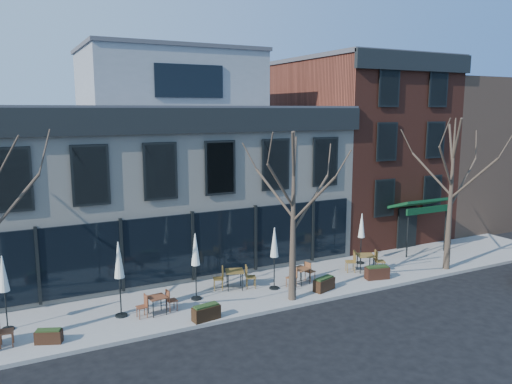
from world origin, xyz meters
name	(u,v)px	position (x,y,z in m)	size (l,w,h in m)	color
ground	(193,285)	(0.00, 0.00, 0.00)	(120.00, 120.00, 0.00)	black
sidewalk_front	(277,287)	(3.25, -2.15, 0.07)	(33.50, 4.70, 0.15)	gray
corner_building	(160,172)	(0.07, 5.07, 4.72)	(18.39, 10.39, 11.10)	beige
red_brick_building	(355,147)	(13.00, 4.98, 5.64)	(8.20, 11.78, 11.18)	#602B1D
bg_building	(451,150)	(23.00, 6.00, 5.00)	(12.00, 12.00, 10.00)	#8C664C
tree_mid	(294,214)	(3.01, -3.90, 3.79)	(3.50, 3.55, 7.04)	#382B21
tree_right	(451,192)	(12.01, -3.90, 4.02)	(3.72, 3.77, 7.48)	#382B21
cafe_set_1	(157,303)	(-2.49, -2.83, 0.60)	(1.69, 0.73, 0.87)	brown
cafe_set_3	(235,277)	(1.36, -1.67, 0.68)	(1.99, 1.08, 1.02)	brown
cafe_set_4	(301,274)	(4.32, -2.47, 0.62)	(1.77, 0.90, 0.91)	brown
cafe_set_5	(365,261)	(8.07, -2.41, 0.68)	(1.99, 1.26, 1.04)	brown
umbrella_0	(3,278)	(-7.72, -1.75, 2.11)	(0.44, 0.44, 2.78)	black
umbrella_1	(119,264)	(-3.79, -2.41, 2.24)	(0.47, 0.47, 2.96)	black
umbrella_2	(195,253)	(-0.60, -2.07, 2.15)	(0.45, 0.45, 2.83)	black
umbrella_3	(274,246)	(2.93, -2.47, 2.12)	(0.45, 0.45, 2.79)	black
umbrella_4	(362,228)	(8.71, -1.26, 2.01)	(0.42, 0.42, 2.63)	black
planter_0	(49,336)	(-6.47, -3.54, 0.40)	(0.95, 0.66, 0.49)	black
planter_1	(206,312)	(-0.98, -4.20, 0.45)	(1.12, 0.58, 0.60)	black
planter_2	(324,284)	(4.79, -3.64, 0.44)	(1.14, 0.73, 0.59)	black
planter_3	(377,272)	(7.88, -3.53, 0.46)	(1.19, 0.69, 0.62)	#321910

